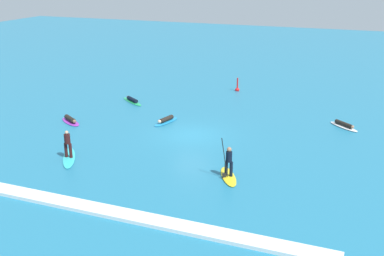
{
  "coord_description": "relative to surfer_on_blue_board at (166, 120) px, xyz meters",
  "views": [
    {
      "loc": [
        10.38,
        -26.89,
        10.68
      ],
      "look_at": [
        0.0,
        0.0,
        0.5
      ],
      "focal_mm": 43.05,
      "sensor_mm": 36.0,
      "label": 1
    }
  ],
  "objects": [
    {
      "name": "ground_plane",
      "position": [
        2.71,
        -1.78,
        -0.15
      ],
      "size": [
        120.0,
        120.0,
        0.0
      ],
      "primitive_type": "plane",
      "color": "teal",
      "rests_on": "ground"
    },
    {
      "name": "wave_crest",
      "position": [
        2.71,
        -12.76,
        -0.06
      ],
      "size": [
        20.85,
        0.9,
        0.18
      ],
      "primitive_type": "cube",
      "color": "white",
      "rests_on": "ground_plane"
    },
    {
      "name": "marker_buoy",
      "position": [
        2.39,
        10.43,
        0.07
      ],
      "size": [
        0.39,
        0.39,
        1.3
      ],
      "color": "red",
      "rests_on": "ground_plane"
    },
    {
      "name": "surfer_on_teal_board",
      "position": [
        -2.61,
        -8.07,
        0.28
      ],
      "size": [
        2.28,
        3.04,
        1.73
      ],
      "rotation": [
        0.0,
        0.0,
        2.14
      ],
      "color": "#33C6CC",
      "rests_on": "ground_plane"
    },
    {
      "name": "surfer_on_green_board",
      "position": [
        -4.77,
        3.82,
        -0.01
      ],
      "size": [
        2.82,
        2.24,
        0.39
      ],
      "rotation": [
        0.0,
        0.0,
        2.53
      ],
      "color": "#23B266",
      "rests_on": "ground_plane"
    },
    {
      "name": "surfer_on_yellow_board",
      "position": [
        6.87,
        -7.15,
        0.3
      ],
      "size": [
        1.77,
        2.53,
        2.32
      ],
      "rotation": [
        0.0,
        0.0,
        5.19
      ],
      "color": "yellow",
      "rests_on": "ground_plane"
    },
    {
      "name": "surfer_on_purple_board",
      "position": [
        -6.45,
        -2.44,
        0.01
      ],
      "size": [
        2.48,
        1.97,
        0.42
      ],
      "rotation": [
        0.0,
        0.0,
        5.71
      ],
      "color": "purple",
      "rests_on": "ground_plane"
    },
    {
      "name": "surfer_on_blue_board",
      "position": [
        0.0,
        0.0,
        0.0
      ],
      "size": [
        1.27,
        2.59,
        0.41
      ],
      "rotation": [
        0.0,
        0.0,
        4.47
      ],
      "color": "#1E8CD1",
      "rests_on": "ground_plane"
    },
    {
      "name": "surfer_on_white_board",
      "position": [
        12.08,
        3.49,
        -0.01
      ],
      "size": [
        2.27,
        2.07,
        0.39
      ],
      "rotation": [
        0.0,
        0.0,
        5.57
      ],
      "color": "white",
      "rests_on": "ground_plane"
    }
  ]
}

